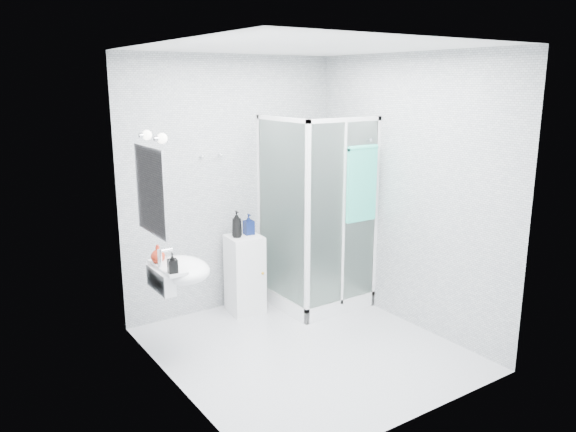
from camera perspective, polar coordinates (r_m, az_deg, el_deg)
room at (r=4.73m, az=1.87°, el=0.87°), size 2.40×2.60×2.60m
shower_enclosure at (r=5.94m, az=2.72°, el=-5.04°), size 0.90×0.95×2.00m
wall_basin at (r=4.78m, az=-11.08°, el=-5.52°), size 0.46×0.56×0.35m
mirror at (r=4.53m, az=-13.79°, el=2.51°), size 0.02×0.60×0.70m
vanity_lights at (r=4.49m, az=-13.50°, el=7.84°), size 0.10×0.40×0.08m
wall_hooks at (r=5.61m, az=-7.78°, el=6.07°), size 0.23×0.06×0.03m
storage_cabinet at (r=5.81m, az=-4.39°, el=-5.92°), size 0.36×0.37×0.81m
hand_towel at (r=5.57m, az=7.51°, el=3.46°), size 0.36×0.05×0.76m
shampoo_bottle_a at (r=5.63m, az=-5.23°, el=-0.84°), size 0.12×0.12×0.27m
shampoo_bottle_b at (r=5.73m, az=-4.02°, el=-0.84°), size 0.10×0.10×0.21m
soap_dispenser_orange at (r=4.80m, az=-13.09°, el=-3.75°), size 0.15×0.15×0.15m
soap_dispenser_black at (r=4.52m, az=-11.66°, el=-4.68°), size 0.08×0.09×0.16m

